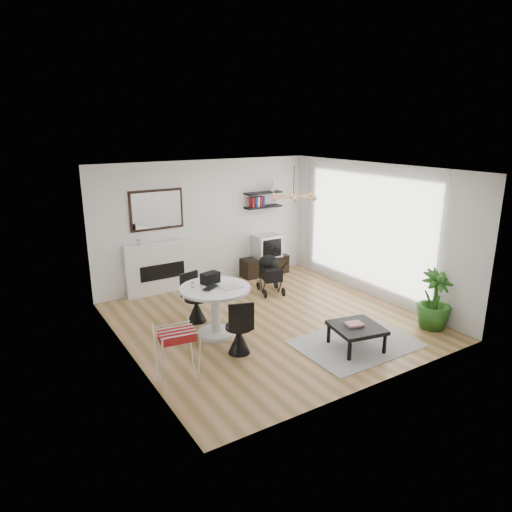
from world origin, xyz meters
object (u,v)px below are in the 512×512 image
tv_console (265,266)px  crt_tv (266,246)px  dining_table (215,304)px  drying_rack (177,354)px  potted_plant (434,300)px  fireplace (161,261)px  coffee_table (357,328)px  stroller (270,275)px

tv_console → crt_tv: crt_tv is taller
dining_table → drying_rack: 1.53m
crt_tv → potted_plant: bearing=-78.4°
crt_tv → dining_table: crt_tv is taller
fireplace → tv_console: fireplace is taller
tv_console → coffee_table: (-0.81, -3.88, 0.13)m
crt_tv → drying_rack: crt_tv is taller
crt_tv → dining_table: (-2.49, -2.28, -0.13)m
fireplace → potted_plant: bearing=-51.2°
drying_rack → stroller: bearing=44.7°
crt_tv → drying_rack: 4.91m
dining_table → crt_tv: bearing=42.5°
fireplace → dining_table: size_ratio=1.86×
fireplace → coffee_table: size_ratio=2.53×
tv_console → dining_table: dining_table is taller
crt_tv → dining_table: bearing=-137.5°
fireplace → dining_table: fireplace is taller
fireplace → potted_plant: fireplace is taller
drying_rack → stroller: (3.01, 2.27, -0.05)m
tv_console → drying_rack: bearing=-137.0°
fireplace → stroller: size_ratio=2.48×
tv_console → potted_plant: size_ratio=1.11×
drying_rack → stroller: 3.78m
crt_tv → potted_plant: potted_plant is taller
fireplace → crt_tv: (2.52, -0.14, 0.01)m
dining_table → potted_plant: size_ratio=1.13×
tv_console → coffee_table: size_ratio=1.34×
stroller → coffee_table: stroller is taller
stroller → coffee_table: size_ratio=1.02×
drying_rack → coffee_table: (2.76, -0.55, -0.08)m
crt_tv → dining_table: size_ratio=0.52×
tv_console → potted_plant: 4.12m
fireplace → tv_console: 2.53m
potted_plant → stroller: bearing=115.4°
dining_table → potted_plant: (3.31, -1.73, -0.05)m
coffee_table → potted_plant: 1.68m
fireplace → coffee_table: bearing=-67.3°
drying_rack → potted_plant: bearing=-1.2°
stroller → dining_table: bearing=-131.3°
tv_console → coffee_table: 3.97m
dining_table → stroller: stroller is taller
drying_rack → potted_plant: (4.42, -0.69, 0.09)m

